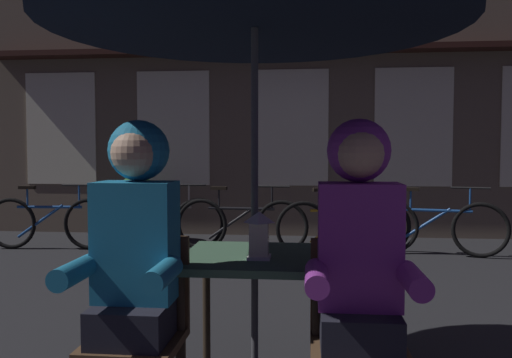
% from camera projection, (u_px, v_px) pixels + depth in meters
% --- Properties ---
extents(cafe_table, '(0.72, 0.72, 0.74)m').
position_uv_depth(cafe_table, '(255.00, 274.00, 2.64)').
color(cafe_table, '#42664C').
rests_on(cafe_table, ground_plane).
extents(lantern, '(0.11, 0.11, 0.23)m').
position_uv_depth(lantern, '(259.00, 234.00, 2.52)').
color(lantern, white).
rests_on(lantern, cafe_table).
extents(chair_left, '(0.40, 0.40, 0.87)m').
position_uv_depth(chair_left, '(140.00, 324.00, 2.32)').
color(chair_left, '#513823').
rests_on(chair_left, ground_plane).
extents(chair_right, '(0.40, 0.40, 0.87)m').
position_uv_depth(chair_right, '(357.00, 332.00, 2.23)').
color(chair_right, '#513823').
rests_on(chair_right, ground_plane).
extents(person_left_hooded, '(0.45, 0.56, 1.40)m').
position_uv_depth(person_left_hooded, '(134.00, 247.00, 2.25)').
color(person_left_hooded, black).
rests_on(person_left_hooded, ground_plane).
extents(person_right_hooded, '(0.45, 0.56, 1.40)m').
position_uv_depth(person_right_hooded, '(360.00, 252.00, 2.15)').
color(person_right_hooded, black).
rests_on(person_right_hooded, ground_plane).
extents(shopfront_building, '(10.00, 0.93, 6.20)m').
position_uv_depth(shopfront_building, '(292.00, 30.00, 7.86)').
color(shopfront_building, '#6B5B4C').
rests_on(shopfront_building, ground_plane).
extents(bicycle_nearest, '(1.68, 0.14, 0.84)m').
position_uv_depth(bicycle_nearest, '(50.00, 222.00, 6.66)').
color(bicycle_nearest, black).
rests_on(bicycle_nearest, ground_plane).
extents(bicycle_second, '(1.67, 0.32, 0.84)m').
position_uv_depth(bicycle_second, '(158.00, 223.00, 6.65)').
color(bicycle_second, black).
rests_on(bicycle_second, ground_plane).
extents(bicycle_third, '(1.68, 0.19, 0.84)m').
position_uv_depth(bicycle_third, '(241.00, 224.00, 6.49)').
color(bicycle_third, black).
rests_on(bicycle_third, ground_plane).
extents(bicycle_fourth, '(1.66, 0.38, 0.84)m').
position_uv_depth(bicycle_fourth, '(344.00, 226.00, 6.31)').
color(bicycle_fourth, black).
rests_on(bicycle_fourth, ground_plane).
extents(bicycle_fifth, '(1.66, 0.38, 0.84)m').
position_uv_depth(bicycle_fifth, '(435.00, 227.00, 6.28)').
color(bicycle_fifth, black).
rests_on(bicycle_fifth, ground_plane).
extents(potted_plant, '(0.60, 0.60, 0.92)m').
position_uv_depth(potted_plant, '(137.00, 203.00, 7.20)').
color(potted_plant, brown).
rests_on(potted_plant, ground_plane).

